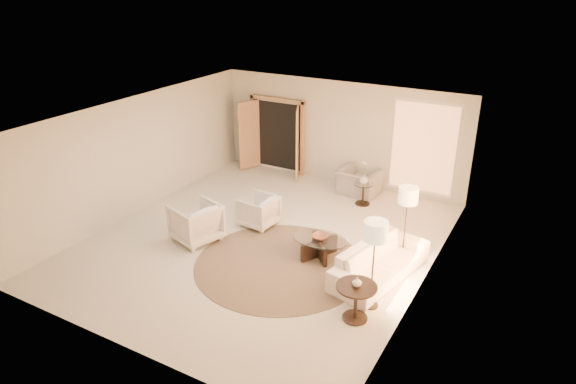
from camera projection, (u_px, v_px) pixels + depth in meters
The scene contains 18 objects.
room at pixel (262, 182), 10.70m from camera, with size 7.04×8.04×2.83m.
windows_right at pixel (427, 218), 9.26m from camera, with size 0.10×6.40×2.40m, color #FFA966, non-canonical shape.
window_back_corner at pixel (423, 148), 12.85m from camera, with size 1.70×0.10×2.40m, color #FFA966, non-canonical shape.
curtains_right at pixel (437, 202), 10.02m from camera, with size 0.06×5.20×2.60m, color tan, non-canonical shape.
french_doors at pixel (276, 136), 14.74m from camera, with size 1.95×0.66×2.16m.
area_rug at pixel (280, 264), 10.34m from camera, with size 3.45×3.45×0.01m, color #3E2E21.
sofa at pixel (380, 261), 9.82m from camera, with size 2.30×0.90×0.67m, color white.
armchair_left at pixel (258, 209), 11.80m from camera, with size 0.77×0.72×0.79m, color white.
armchair_right at pixel (196, 220), 11.12m from camera, with size 0.92×0.86×0.94m, color white.
accent_chair at pixel (359, 178), 13.42m from camera, with size 1.04×0.68×0.91m, color #99938D.
coffee_table at pixel (319, 245), 10.52m from camera, with size 1.30×1.30×0.43m.
end_table at pixel (356, 296), 8.57m from camera, with size 0.69×0.69×0.66m.
side_table at pixel (363, 192), 12.88m from camera, with size 0.49×0.49×0.57m.
floor_lamp_near at pixel (408, 199), 10.01m from camera, with size 0.39×0.39×1.60m.
floor_lamp_far at pixel (375, 235), 8.52m from camera, with size 0.40×0.40×1.67m.
bowl at pixel (320, 237), 10.44m from camera, with size 0.33×0.33×0.08m, color brown.
end_vase at pixel (357, 282), 8.46m from camera, with size 0.16×0.16×0.17m, color silver.
side_vase at pixel (364, 179), 12.75m from camera, with size 0.21×0.21×0.22m, color silver.
Camera 1 is at (5.30, -8.38, 5.47)m, focal length 32.00 mm.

